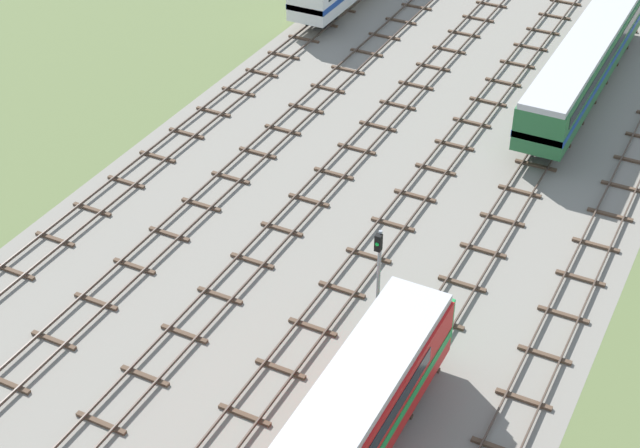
% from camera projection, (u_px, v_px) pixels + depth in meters
% --- Properties ---
extents(ground_plane, '(480.00, 480.00, 0.00)m').
position_uv_depth(ground_plane, '(454.00, 91.00, 62.27)').
color(ground_plane, '#5B6B3D').
extents(ballast_bed, '(28.55, 176.00, 0.01)m').
position_uv_depth(ballast_bed, '(454.00, 91.00, 62.27)').
color(ballast_bed, gray).
rests_on(ballast_bed, ground).
extents(track_far_left, '(2.40, 126.00, 0.29)m').
position_uv_depth(track_far_left, '(294.00, 46.00, 67.48)').
color(track_far_left, '#47382D').
rests_on(track_far_left, ground).
extents(track_left, '(2.40, 126.00, 0.29)m').
position_uv_depth(track_left, '(357.00, 60.00, 65.66)').
color(track_left, '#47382D').
rests_on(track_left, ground).
extents(track_centre_left, '(2.40, 126.00, 0.29)m').
position_uv_depth(track_centre_left, '(425.00, 75.00, 63.83)').
color(track_centre_left, '#47382D').
rests_on(track_centre_left, ground).
extents(track_centre, '(2.40, 126.00, 0.29)m').
position_uv_depth(track_centre, '(496.00, 91.00, 62.01)').
color(track_centre, '#47382D').
rests_on(track_centre, ground).
extents(track_centre_right, '(2.40, 126.00, 0.29)m').
position_uv_depth(track_centre_right, '(571.00, 108.00, 60.18)').
color(track_centre_right, '#47382D').
rests_on(track_centre_right, ground).
extents(passenger_coach_centre_right_near, '(2.96, 22.00, 3.80)m').
position_uv_depth(passenger_coach_centre_right_near, '(589.00, 54.00, 60.73)').
color(passenger_coach_centre_right_near, '#286638').
rests_on(passenger_coach_centre_right_near, ground).
extents(signal_post_nearest, '(0.28, 0.47, 5.25)m').
position_uv_depth(signal_post_nearest, '(378.00, 267.00, 41.80)').
color(signal_post_nearest, gray).
rests_on(signal_post_nearest, ground).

